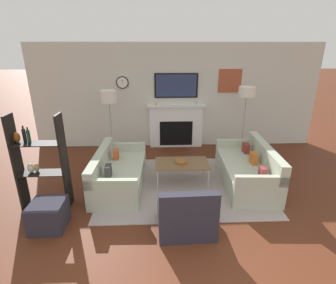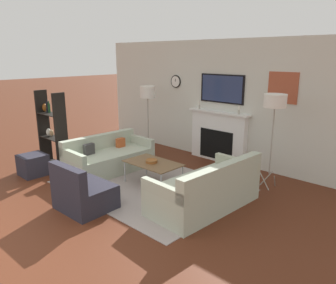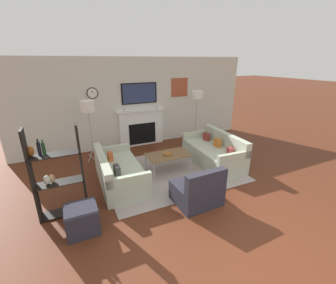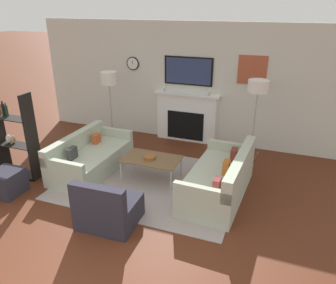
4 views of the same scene
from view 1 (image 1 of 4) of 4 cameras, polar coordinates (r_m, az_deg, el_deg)
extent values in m
cube|color=silver|center=(7.00, 1.75, 9.85)|extent=(7.49, 0.07, 2.70)
cube|color=white|center=(7.07, 1.74, 3.33)|extent=(1.41, 0.16, 1.11)
cube|color=black|center=(7.04, 1.77, 1.87)|extent=(0.87, 0.01, 0.67)
cube|color=white|center=(6.91, 1.80, 7.85)|extent=(1.53, 0.22, 0.04)
cylinder|color=#B2AD9E|center=(6.85, -2.64, 8.32)|extent=(0.04, 0.04, 0.10)
cylinder|color=white|center=(6.83, -2.65, 9.10)|extent=(0.03, 0.03, 0.09)
cylinder|color=#B2AD9E|center=(6.92, 6.24, 8.35)|extent=(0.04, 0.04, 0.10)
cylinder|color=white|center=(6.90, 6.27, 9.13)|extent=(0.03, 0.03, 0.09)
cube|color=black|center=(6.90, 1.80, 12.18)|extent=(1.12, 0.04, 0.63)
cube|color=navy|center=(6.88, 1.81, 12.16)|extent=(1.04, 0.01, 0.57)
cylinder|color=black|center=(6.93, -9.90, 12.64)|extent=(0.31, 0.02, 0.31)
cylinder|color=silver|center=(6.92, -9.91, 12.62)|extent=(0.27, 0.00, 0.27)
cube|color=black|center=(6.91, -9.93, 12.90)|extent=(0.01, 0.00, 0.07)
cube|color=#A44A2F|center=(7.12, 13.32, 12.83)|extent=(0.60, 0.02, 0.60)
cube|color=#9E918B|center=(5.32, 3.27, -9.17)|extent=(3.17, 2.46, 0.01)
cube|color=#AEB7A0|center=(5.25, -10.35, -7.38)|extent=(0.92, 1.80, 0.41)
cube|color=#AEB7A0|center=(5.17, -14.51, -3.78)|extent=(0.21, 1.78, 0.30)
cube|color=#AFB6A1|center=(5.89, -9.25, -1.02)|extent=(0.88, 0.12, 0.18)
cube|color=#ACBC9F|center=(4.39, -12.33, -9.01)|extent=(0.88, 0.12, 0.18)
cube|color=#B65128|center=(5.50, -11.25, -2.65)|extent=(0.10, 0.19, 0.19)
cube|color=#383636|center=(4.79, -12.89, -6.18)|extent=(0.11, 0.22, 0.22)
cube|color=#AEB7A0|center=(5.47, 16.42, -6.58)|extent=(0.97, 1.89, 0.44)
cube|color=#AEB7A0|center=(5.42, 20.49, -2.65)|extent=(0.25, 1.86, 0.36)
cube|color=#ABB29C|center=(4.59, 19.64, -7.99)|extent=(0.88, 0.14, 0.18)
cube|color=#AFB59B|center=(6.12, 14.60, -0.27)|extent=(0.88, 0.14, 0.18)
cube|color=maroon|center=(4.91, 19.92, -6.18)|extent=(0.11, 0.18, 0.17)
cube|color=#B86025|center=(5.37, 18.12, -3.38)|extent=(0.11, 0.22, 0.22)
cube|color=maroon|center=(5.86, 16.58, -1.27)|extent=(0.11, 0.21, 0.21)
cube|color=#282632|center=(4.10, 3.86, -15.99)|extent=(0.85, 0.75, 0.39)
cube|color=#282632|center=(3.64, 4.64, -13.78)|extent=(0.83, 0.17, 0.39)
cube|color=brown|center=(5.20, 3.06, -4.63)|extent=(1.05, 0.64, 0.02)
cylinder|color=#B7B7BC|center=(5.03, -2.29, -8.32)|extent=(0.02, 0.02, 0.42)
cylinder|color=#B7B7BC|center=(5.12, 8.78, -8.02)|extent=(0.02, 0.02, 0.42)
cylinder|color=#B7B7BC|center=(5.53, -2.30, -5.54)|extent=(0.02, 0.02, 0.42)
cylinder|color=#B7B7BC|center=(5.61, 7.74, -5.33)|extent=(0.02, 0.02, 0.42)
cylinder|color=brown|center=(5.18, 2.82, -4.37)|extent=(0.22, 0.22, 0.05)
torus|color=brown|center=(5.17, 2.83, -4.14)|extent=(0.23, 0.23, 0.02)
cylinder|color=#9E998E|center=(6.67, -10.93, -2.03)|extent=(0.09, 0.23, 0.26)
cylinder|color=#9E998E|center=(6.74, -12.44, -1.91)|extent=(0.17, 0.19, 0.26)
cylinder|color=#9E998E|center=(6.57, -12.21, -2.51)|extent=(0.23, 0.07, 0.26)
cylinder|color=#9E998E|center=(6.44, -12.30, 3.50)|extent=(0.02, 0.02, 1.12)
cylinder|color=white|center=(6.27, -12.78, 9.65)|extent=(0.36, 0.36, 0.28)
cylinder|color=#9E998E|center=(6.95, 16.34, -1.51)|extent=(0.09, 0.23, 0.28)
cylinder|color=#9E998E|center=(6.93, 14.78, -1.41)|extent=(0.17, 0.19, 0.28)
cylinder|color=#9E998E|center=(6.79, 15.66, -1.97)|extent=(0.23, 0.07, 0.28)
cylinder|color=#9E998E|center=(6.66, 16.19, 4.32)|extent=(0.02, 0.02, 1.22)
cylinder|color=white|center=(6.50, 16.82, 10.46)|extent=(0.39, 0.39, 0.23)
cube|color=black|center=(4.95, -29.97, -3.97)|extent=(0.04, 0.28, 1.63)
cube|color=black|center=(4.64, -21.59, -4.10)|extent=(0.04, 0.28, 1.63)
cube|color=black|center=(5.13, -24.55, -12.09)|extent=(0.80, 0.28, 0.02)
cube|color=black|center=(4.86, -25.58, -6.07)|extent=(0.80, 0.28, 0.01)
cube|color=black|center=(4.67, -26.53, -0.31)|extent=(0.80, 0.28, 0.02)
ellipsoid|color=#924C19|center=(4.82, -30.09, 0.89)|extent=(0.10, 0.10, 0.18)
cylinder|color=#194223|center=(4.73, -28.07, 1.10)|extent=(0.05, 0.05, 0.20)
cylinder|color=#194223|center=(4.70, -28.32, 2.56)|extent=(0.02, 0.02, 0.05)
cylinder|color=black|center=(4.75, -28.79, 1.19)|extent=(0.06, 0.06, 0.22)
cylinder|color=black|center=(4.71, -29.08, 2.79)|extent=(0.02, 0.02, 0.06)
ellipsoid|color=silver|center=(4.90, -27.68, -5.03)|extent=(0.10, 0.10, 0.17)
ellipsoid|color=tan|center=(4.89, -26.69, -5.00)|extent=(0.08, 0.08, 0.15)
cube|color=#282632|center=(4.48, -24.59, -14.30)|extent=(0.49, 0.49, 0.42)
camera|label=2|loc=(4.69, 78.60, 0.83)|focal=35.00mm
camera|label=3|loc=(1.68, -87.33, 0.22)|focal=24.00mm
camera|label=4|loc=(2.68, 95.50, 7.57)|focal=35.00mm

